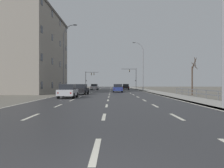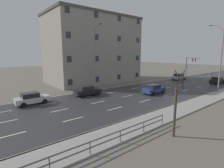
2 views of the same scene
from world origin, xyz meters
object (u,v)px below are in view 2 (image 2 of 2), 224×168
at_px(car_near_left, 32,98).
at_px(car_far_right, 87,91).
at_px(street_lamp_left_bank, 95,59).
at_px(brick_building, 93,50).
at_px(car_near_right, 154,89).
at_px(traffic_signal_left, 190,63).
at_px(street_lamp_midground, 220,60).
at_px(car_distant, 217,80).
at_px(car_far_left, 179,77).

height_order(car_near_left, car_far_right, same).
relative_size(street_lamp_left_bank, brick_building, 0.56).
xyz_separation_m(street_lamp_left_bank, car_near_left, (2.89, -11.72, -4.83)).
height_order(car_near_right, brick_building, brick_building).
height_order(traffic_signal_left, car_near_right, traffic_signal_left).
relative_size(car_near_left, brick_building, 0.20).
bearing_deg(street_lamp_midground, street_lamp_left_bank, -134.96).
bearing_deg(car_far_right, car_distant, 76.74).
relative_size(car_far_left, car_near_right, 1.01).
height_order(street_lamp_midground, car_near_left, street_lamp_midground).
bearing_deg(brick_building, car_near_right, 1.46).
relative_size(street_lamp_midground, brick_building, 0.56).
bearing_deg(car_distant, street_lamp_left_bank, -113.52).
height_order(street_lamp_left_bank, car_near_right, street_lamp_left_bank).
distance_m(street_lamp_left_bank, brick_building, 9.96).
bearing_deg(car_distant, car_far_left, -170.23).
bearing_deg(street_lamp_midground, car_far_left, 145.35).
bearing_deg(brick_building, street_lamp_left_bank, -30.53).
bearing_deg(street_lamp_left_bank, street_lamp_midground, 45.04).
height_order(street_lamp_left_bank, traffic_signal_left, street_lamp_left_bank).
xyz_separation_m(car_far_left, car_near_right, (5.80, -17.66, 0.00)).
relative_size(street_lamp_left_bank, traffic_signal_left, 2.08).
xyz_separation_m(car_distant, car_near_right, (-2.66, -18.79, 0.00)).
bearing_deg(car_near_left, brick_building, 123.50).
relative_size(street_lamp_midground, car_near_right, 2.74).
xyz_separation_m(street_lamp_midground, car_distant, (-3.30, 9.26, -4.73)).
height_order(street_lamp_midground, car_near_right, street_lamp_midground).
bearing_deg(car_near_left, car_distant, 75.69).
xyz_separation_m(traffic_signal_left, brick_building, (-9.02, -28.21, 3.72)).
relative_size(traffic_signal_left, car_distant, 1.32).
xyz_separation_m(traffic_signal_left, car_distant, (11.04, -8.98, -2.96)).
bearing_deg(car_near_left, car_far_right, 86.73).
distance_m(car_near_left, car_near_right, 18.19).
distance_m(car_far_left, car_far_right, 26.79).
bearing_deg(brick_building, street_lamp_midground, 23.12).
xyz_separation_m(street_lamp_left_bank, car_far_left, (3.17, 23.07, -4.83)).
height_order(street_lamp_left_bank, brick_building, brick_building).
bearing_deg(traffic_signal_left, car_near_right, -73.20).
height_order(traffic_signal_left, car_far_right, traffic_signal_left).
bearing_deg(car_far_left, car_distant, 10.74).
height_order(street_lamp_midground, brick_building, brick_building).
distance_m(traffic_signal_left, car_far_left, 10.85).
bearing_deg(car_near_right, street_lamp_left_bank, -147.83).
height_order(car_far_right, brick_building, brick_building).
distance_m(car_near_right, car_far_right, 10.78).
bearing_deg(car_far_left, car_near_left, -87.36).
distance_m(traffic_signal_left, car_near_left, 45.06).
bearing_deg(car_near_right, car_far_right, -120.99).
relative_size(car_far_left, brick_building, 0.21).
relative_size(street_lamp_midground, street_lamp_left_bank, 0.99).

